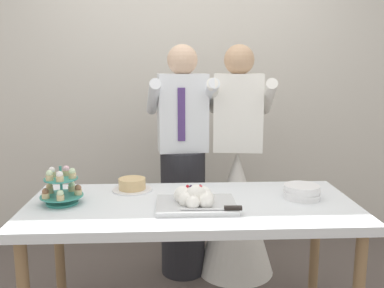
# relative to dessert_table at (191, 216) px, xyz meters

# --- Properties ---
(rear_wall) EXTENTS (5.20, 0.10, 2.90)m
(rear_wall) POSITION_rel_dessert_table_xyz_m (0.00, 1.47, 0.75)
(rear_wall) COLOR beige
(rear_wall) RESTS_ON ground_plane
(dessert_table) EXTENTS (1.80, 0.80, 0.78)m
(dessert_table) POSITION_rel_dessert_table_xyz_m (0.00, 0.00, 0.00)
(dessert_table) COLOR silver
(dessert_table) RESTS_ON ground_plane
(cupcake_stand) EXTENTS (0.23, 0.23, 0.21)m
(cupcake_stand) POSITION_rel_dessert_table_xyz_m (-0.71, 0.02, 0.16)
(cupcake_stand) COLOR teal
(cupcake_stand) RESTS_ON dessert_table
(main_cake_tray) EXTENTS (0.44, 0.31, 0.12)m
(main_cake_tray) POSITION_rel_dessert_table_xyz_m (0.02, -0.07, 0.11)
(main_cake_tray) COLOR silver
(main_cake_tray) RESTS_ON dessert_table
(plate_stack) EXTENTS (0.21, 0.20, 0.08)m
(plate_stack) POSITION_rel_dessert_table_xyz_m (0.63, 0.05, 0.11)
(plate_stack) COLOR white
(plate_stack) RESTS_ON dessert_table
(round_cake) EXTENTS (0.24, 0.24, 0.07)m
(round_cake) POSITION_rel_dessert_table_xyz_m (-0.35, 0.25, 0.11)
(round_cake) COLOR white
(round_cake) RESTS_ON dessert_table
(person_groom) EXTENTS (0.50, 0.53, 1.66)m
(person_groom) POSITION_rel_dessert_table_xyz_m (-0.03, 0.72, 0.05)
(person_groom) COLOR #232328
(person_groom) RESTS_ON ground_plane
(person_bride) EXTENTS (0.56, 0.56, 1.66)m
(person_bride) POSITION_rel_dessert_table_xyz_m (0.36, 0.72, -0.12)
(person_bride) COLOR white
(person_bride) RESTS_ON ground_plane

